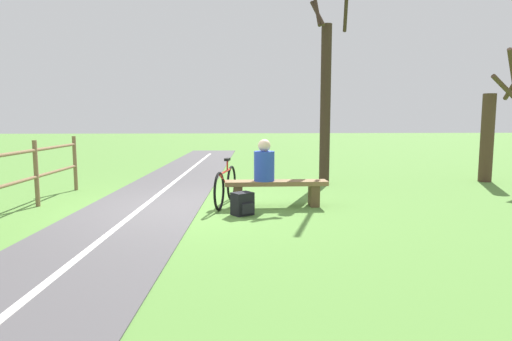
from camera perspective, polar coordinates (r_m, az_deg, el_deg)
ground_plane at (r=8.02m, az=-10.13°, el=-4.77°), size 80.00×80.00×0.00m
paved_path at (r=4.50m, az=-27.72°, el=-14.65°), size 4.09×36.06×0.02m
path_centre_line at (r=4.50m, az=-27.73°, el=-14.53°), size 1.89×31.96×0.00m
bench at (r=7.95m, az=2.65°, el=-2.35°), size 1.86×0.37×0.47m
person_seated at (r=7.87m, az=1.08°, el=0.95°), size 0.37×0.37×0.75m
bicycle at (r=8.09m, az=-3.99°, el=-2.00°), size 0.41×1.65×0.86m
backpack at (r=7.26m, az=-1.76°, el=-4.39°), size 0.41×0.39×0.38m
tree_far_right at (r=12.45m, az=28.37°, el=4.81°), size 1.04×1.18×3.23m
tree_mid_field at (r=10.70m, az=9.11°, el=9.50°), size 0.95×0.94×4.81m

